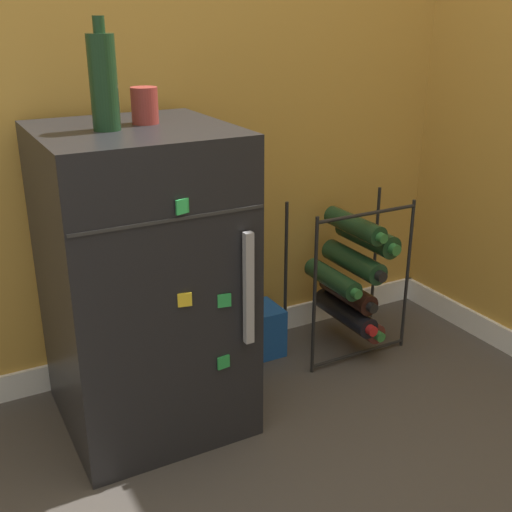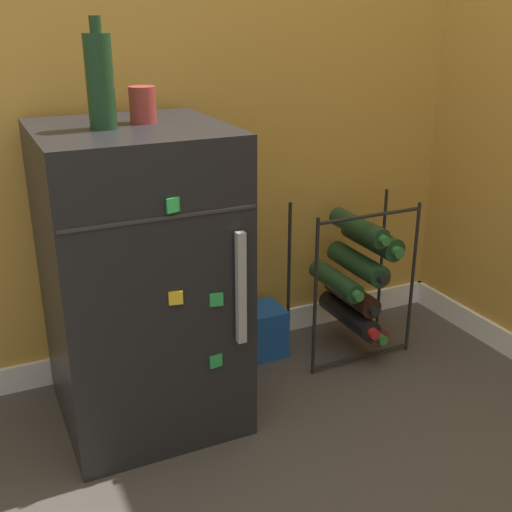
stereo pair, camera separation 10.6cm
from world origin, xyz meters
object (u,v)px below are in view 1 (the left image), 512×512
mini_fridge (143,282)px  fridge_top_cup (145,105)px  wine_rack (352,276)px  soda_box (251,332)px  fridge_top_bottle (103,81)px

mini_fridge → fridge_top_cup: 0.49m
wine_rack → fridge_top_cup: bearing=-178.5°
soda_box → mini_fridge: bearing=-158.6°
fridge_top_cup → mini_fridge: bearing=-143.4°
fridge_top_cup → fridge_top_bottle: fridge_top_bottle is taller
wine_rack → fridge_top_cup: (-0.73, -0.02, 0.64)m
wine_rack → fridge_top_cup: 0.97m
mini_fridge → soda_box: (0.44, 0.17, -0.35)m
fridge_top_bottle → wine_rack: bearing=4.5°
mini_fridge → soda_box: mini_fridge is taller
soda_box → fridge_top_bottle: (-0.51, -0.18, 0.91)m
fridge_top_cup → fridge_top_bottle: size_ratio=0.35×
fridge_top_cup → fridge_top_bottle: bearing=-158.1°
mini_fridge → soda_box: size_ratio=4.16×
wine_rack → fridge_top_cup: size_ratio=5.85×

